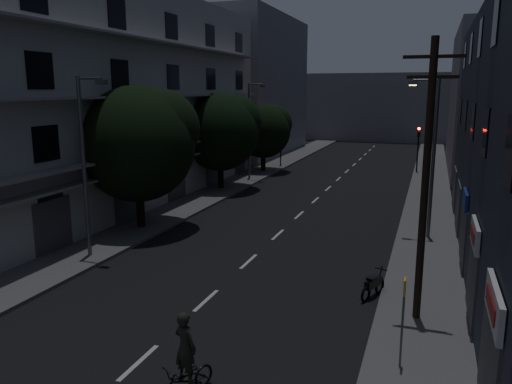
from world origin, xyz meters
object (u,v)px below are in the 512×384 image
Objects in this scene: utility_pole at (426,177)px; motorcycle at (373,286)px; bus_stop_sign at (403,307)px; cyclist at (186,369)px.

utility_pole is 4.96m from motorcycle.
cyclist is at bearing -148.37° from bus_stop_sign.
cyclist is at bearing -129.64° from utility_pole.
cyclist is (-3.67, -7.89, 0.35)m from motorcycle.
bus_stop_sign is at bearing -95.45° from utility_pole.
utility_pole reaches higher than cyclist.
motorcycle is at bearing 136.08° from utility_pole.
motorcycle is at bearing 85.19° from cyclist.
utility_pole is at bearing -22.37° from motorcycle.
bus_stop_sign is at bearing -53.66° from motorcycle.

